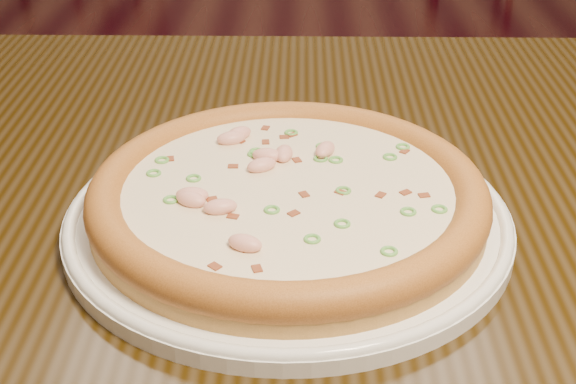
{
  "coord_description": "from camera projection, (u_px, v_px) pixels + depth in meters",
  "views": [
    {
      "loc": [
        0.08,
        -0.92,
        1.08
      ],
      "look_at": [
        0.07,
        -0.4,
        0.78
      ],
      "focal_mm": 50.0,
      "sensor_mm": 36.0,
      "label": 1
    }
  ],
  "objects": [
    {
      "name": "hero_table",
      "position": [
        425.0,
        292.0,
        0.71
      ],
      "size": [
        1.2,
        0.8,
        0.75
      ],
      "color": "black",
      "rests_on": "ground"
    },
    {
      "name": "plate",
      "position": [
        288.0,
        216.0,
        0.61
      ],
      "size": [
        0.34,
        0.34,
        0.02
      ],
      "color": "white",
      "rests_on": "hero_table"
    },
    {
      "name": "pizza",
      "position": [
        288.0,
        195.0,
        0.6
      ],
      "size": [
        0.3,
        0.3,
        0.03
      ],
      "color": "#BE8B40",
      "rests_on": "plate"
    }
  ]
}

